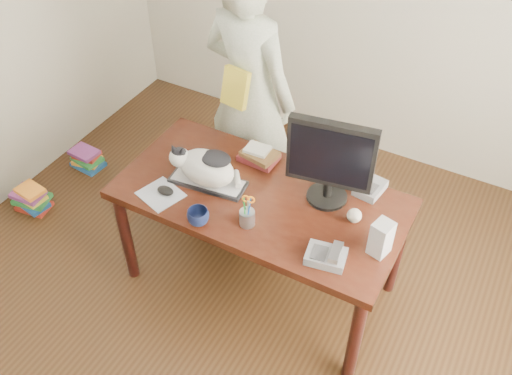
% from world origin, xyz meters
% --- Properties ---
extents(room, '(4.50, 4.50, 4.50)m').
position_xyz_m(room, '(0.00, 0.00, 1.35)').
color(room, black).
rests_on(room, ground).
extents(desk, '(1.60, 0.80, 0.75)m').
position_xyz_m(desk, '(0.00, 0.68, 0.60)').
color(desk, black).
rests_on(desk, ground).
extents(keyboard, '(0.45, 0.21, 0.03)m').
position_xyz_m(keyboard, '(-0.31, 0.55, 0.76)').
color(keyboard, black).
rests_on(keyboard, desk).
extents(cat, '(0.42, 0.25, 0.24)m').
position_xyz_m(cat, '(-0.32, 0.54, 0.88)').
color(cat, silver).
rests_on(cat, keyboard).
extents(monitor, '(0.46, 0.26, 0.52)m').
position_xyz_m(monitor, '(0.33, 0.74, 1.04)').
color(monitor, black).
rests_on(monitor, desk).
extents(pen_cup, '(0.10, 0.10, 0.21)m').
position_xyz_m(pen_cup, '(0.04, 0.38, 0.81)').
color(pen_cup, '#9D9CA2').
rests_on(pen_cup, desk).
extents(mousepad, '(0.27, 0.26, 0.00)m').
position_xyz_m(mousepad, '(-0.49, 0.34, 0.75)').
color(mousepad, '#B1B5BE').
rests_on(mousepad, desk).
extents(mouse, '(0.11, 0.09, 0.04)m').
position_xyz_m(mouse, '(-0.47, 0.36, 0.77)').
color(mouse, black).
rests_on(mouse, mousepad).
extents(coffee_mug, '(0.14, 0.14, 0.09)m').
position_xyz_m(coffee_mug, '(-0.18, 0.26, 0.80)').
color(coffee_mug, black).
rests_on(coffee_mug, desk).
extents(phone, '(0.22, 0.19, 0.09)m').
position_xyz_m(phone, '(0.50, 0.35, 0.78)').
color(phone, slate).
rests_on(phone, desk).
extents(speaker, '(0.11, 0.12, 0.20)m').
position_xyz_m(speaker, '(0.71, 0.52, 0.85)').
color(speaker, '#A4A4A6').
rests_on(speaker, desk).
extents(baseball, '(0.08, 0.08, 0.08)m').
position_xyz_m(baseball, '(0.52, 0.66, 0.79)').
color(baseball, beige).
rests_on(baseball, desk).
extents(book_stack, '(0.23, 0.18, 0.08)m').
position_xyz_m(book_stack, '(-0.15, 0.87, 0.79)').
color(book_stack, '#531619').
rests_on(book_stack, desk).
extents(calculator, '(0.16, 0.20, 0.05)m').
position_xyz_m(calculator, '(0.52, 0.92, 0.78)').
color(calculator, slate).
rests_on(calculator, desk).
extents(person, '(0.71, 0.52, 1.81)m').
position_xyz_m(person, '(-0.42, 1.24, 0.90)').
color(person, white).
rests_on(person, ground).
extents(held_book, '(0.18, 0.13, 0.24)m').
position_xyz_m(held_book, '(-0.42, 1.07, 1.05)').
color(held_book, gold).
rests_on(held_book, person).
extents(book_pile_a, '(0.27, 0.22, 0.18)m').
position_xyz_m(book_pile_a, '(-1.75, 0.40, 0.09)').
color(book_pile_a, '#A82618').
rests_on(book_pile_a, ground).
extents(book_pile_b, '(0.26, 0.20, 0.15)m').
position_xyz_m(book_pile_b, '(-1.72, 0.95, 0.07)').
color(book_pile_b, '#184D94').
rests_on(book_pile_b, ground).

